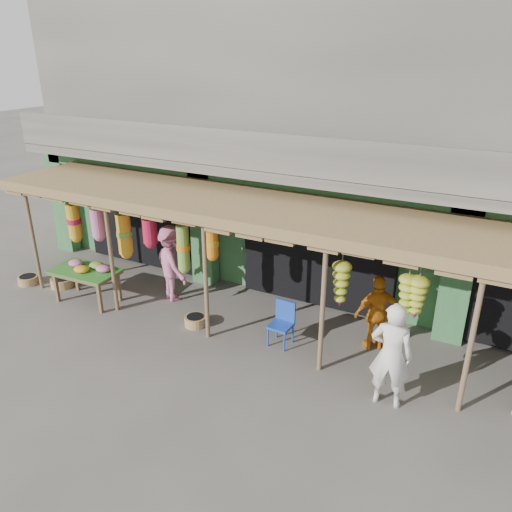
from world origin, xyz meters
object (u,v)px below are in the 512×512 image
at_px(flower_table, 87,271).
at_px(person_front, 391,355).
at_px(person_shopper, 172,263).
at_px(blue_chair, 283,321).
at_px(person_vendor, 377,313).

xyz_separation_m(flower_table, person_front, (7.25, -0.43, 0.19)).
bearing_deg(person_shopper, blue_chair, -161.47).
relative_size(flower_table, person_shopper, 0.88).
height_order(blue_chair, person_shopper, person_shopper).
bearing_deg(flower_table, person_front, -5.74).
xyz_separation_m(person_front, person_vendor, (-0.63, 1.58, -0.16)).
bearing_deg(person_vendor, blue_chair, -15.85).
xyz_separation_m(blue_chair, person_front, (2.38, -0.89, 0.45)).
distance_m(flower_table, person_front, 7.27).
xyz_separation_m(blue_chair, person_shopper, (-3.15, 0.55, 0.42)).
height_order(flower_table, blue_chair, flower_table).
xyz_separation_m(blue_chair, person_vendor, (1.74, 0.68, 0.29)).
height_order(person_front, person_shopper, person_front).
height_order(blue_chair, person_front, person_front).
distance_m(flower_table, blue_chair, 4.91).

